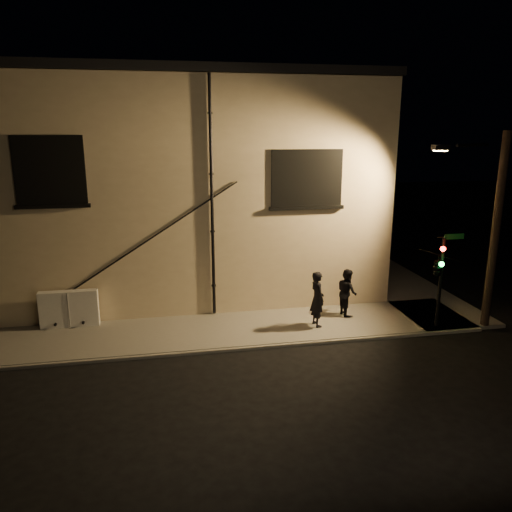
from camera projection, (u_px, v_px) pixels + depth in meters
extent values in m
plane|color=black|center=(281.00, 346.00, 15.81)|extent=(90.00, 90.00, 0.00)
cube|color=slate|center=(183.00, 333.00, 16.68)|extent=(20.00, 3.00, 0.12)
cube|color=slate|center=(371.00, 267.00, 24.59)|extent=(3.00, 16.00, 0.12)
cube|color=beige|center=(172.00, 184.00, 22.77)|extent=(16.00, 12.00, 8.50)
cube|color=black|center=(168.00, 82.00, 21.67)|extent=(16.20, 12.20, 0.30)
cube|color=black|center=(50.00, 170.00, 16.03)|extent=(2.20, 0.10, 2.20)
cube|color=#A5B28C|center=(50.00, 170.00, 16.04)|extent=(1.98, 0.05, 1.98)
cube|color=black|center=(307.00, 178.00, 17.70)|extent=(2.60, 0.10, 2.00)
cube|color=#A5B28C|center=(307.00, 178.00, 17.71)|extent=(2.38, 0.05, 1.78)
cylinder|color=black|center=(212.00, 200.00, 17.19)|extent=(0.11, 0.11, 8.30)
cylinder|color=black|center=(149.00, 239.00, 17.14)|extent=(5.96, 0.04, 3.75)
cylinder|color=black|center=(152.00, 238.00, 17.15)|extent=(5.96, 0.04, 3.75)
cube|color=white|center=(69.00, 309.00, 16.96)|extent=(1.92, 0.32, 1.27)
imported|color=black|center=(317.00, 299.00, 16.95)|extent=(0.55, 0.76, 1.93)
imported|color=black|center=(347.00, 292.00, 18.00)|extent=(0.70, 0.87, 1.71)
cylinder|color=black|center=(440.00, 283.00, 16.79)|extent=(0.12, 0.12, 3.08)
imported|color=black|center=(438.00, 265.00, 16.48)|extent=(0.76, 1.89, 0.75)
sphere|color=#FF140C|center=(443.00, 249.00, 16.16)|extent=(0.17, 0.17, 0.17)
sphere|color=#14FF3F|center=(442.00, 264.00, 16.28)|extent=(0.17, 0.17, 0.17)
cube|color=#0C4C1E|center=(454.00, 236.00, 16.46)|extent=(0.70, 0.03, 0.18)
cylinder|color=black|center=(495.00, 234.00, 16.46)|extent=(0.28, 0.28, 6.65)
cylinder|color=black|center=(473.00, 145.00, 16.12)|extent=(1.69, 0.93, 0.10)
cube|color=black|center=(441.00, 147.00, 16.52)|extent=(0.55, 0.28, 0.18)
cube|color=#FFC672|center=(440.00, 150.00, 16.55)|extent=(0.42, 0.20, 0.04)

